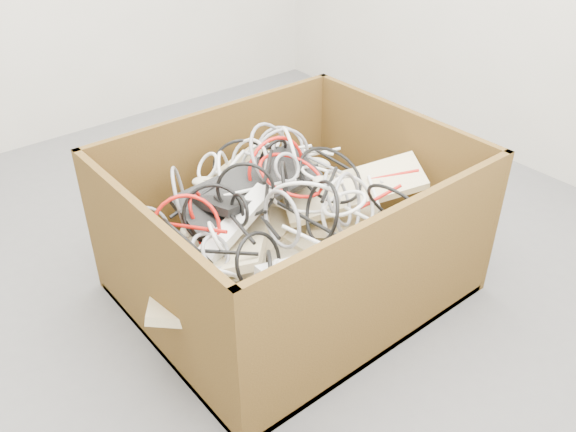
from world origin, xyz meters
TOP-DOWN VIEW (x-y plane):
  - ground at (0.00, 0.00)m, footprint 3.00×3.00m
  - cardboard_box at (0.00, -0.26)m, footprint 1.08×0.90m
  - keyboard_pile at (0.02, -0.23)m, footprint 1.14×0.90m
  - mice_scatter at (0.01, -0.25)m, footprint 0.69×0.54m
  - power_strip_left at (-0.21, -0.26)m, footprint 0.34×0.16m
  - power_strip_right at (-0.17, -0.53)m, footprint 0.30×0.09m
  - vga_plug at (0.41, -0.33)m, footprint 0.06×0.05m
  - cable_tangle at (-0.06, -0.25)m, footprint 0.96×0.82m

SIDE VIEW (x-z plane):
  - ground at x=0.00m, z-range 0.00..0.00m
  - cardboard_box at x=0.00m, z-range -0.13..0.43m
  - keyboard_pile at x=0.02m, z-range 0.10..0.45m
  - mice_scatter at x=0.01m, z-range 0.24..0.46m
  - power_strip_right at x=-0.17m, z-range 0.30..0.40m
  - vga_plug at x=0.41m, z-range 0.35..0.37m
  - power_strip_left at x=-0.21m, z-range 0.30..0.44m
  - cable_tangle at x=-0.06m, z-range 0.20..0.61m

